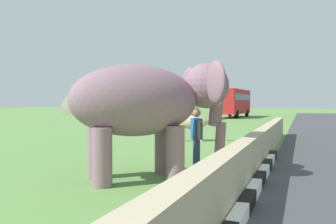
{
  "coord_description": "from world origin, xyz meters",
  "views": [
    {
      "loc": [
        -3.87,
        3.22,
        1.82
      ],
      "look_at": [
        3.77,
        6.29,
        1.6
      ],
      "focal_mm": 35.6,
      "sensor_mm": 36.0,
      "label": 1
    }
  ],
  "objects_px": {
    "cow_near": "(193,123)",
    "cow_mid": "(184,115)",
    "elephant": "(150,102)",
    "bus_white": "(171,100)",
    "person_handler": "(196,135)",
    "bus_red": "(233,101)"
  },
  "relations": [
    {
      "from": "cow_near",
      "to": "person_handler",
      "type": "bearing_deg",
      "value": -161.54
    },
    {
      "from": "bus_white",
      "to": "bus_red",
      "type": "distance_m",
      "value": 12.87
    },
    {
      "from": "elephant",
      "to": "person_handler",
      "type": "height_order",
      "value": "elephant"
    },
    {
      "from": "bus_white",
      "to": "bus_red",
      "type": "bearing_deg",
      "value": -15.8
    },
    {
      "from": "cow_mid",
      "to": "bus_red",
      "type": "bearing_deg",
      "value": -0.96
    },
    {
      "from": "bus_red",
      "to": "cow_near",
      "type": "bearing_deg",
      "value": -173.1
    },
    {
      "from": "cow_near",
      "to": "cow_mid",
      "type": "height_order",
      "value": "same"
    },
    {
      "from": "bus_white",
      "to": "bus_red",
      "type": "height_order",
      "value": "same"
    },
    {
      "from": "person_handler",
      "to": "bus_white",
      "type": "xyz_separation_m",
      "value": [
        20.74,
        8.85,
        1.15
      ]
    },
    {
      "from": "elephant",
      "to": "cow_mid",
      "type": "distance_m",
      "value": 17.53
    },
    {
      "from": "person_handler",
      "to": "cow_near",
      "type": "relative_size",
      "value": 0.86
    },
    {
      "from": "elephant",
      "to": "bus_white",
      "type": "height_order",
      "value": "bus_white"
    },
    {
      "from": "bus_white",
      "to": "cow_mid",
      "type": "relative_size",
      "value": 4.72
    },
    {
      "from": "bus_white",
      "to": "cow_mid",
      "type": "bearing_deg",
      "value": -150.09
    },
    {
      "from": "person_handler",
      "to": "bus_white",
      "type": "relative_size",
      "value": 0.18
    },
    {
      "from": "elephant",
      "to": "cow_near",
      "type": "height_order",
      "value": "elephant"
    },
    {
      "from": "elephant",
      "to": "cow_mid",
      "type": "relative_size",
      "value": 2.02
    },
    {
      "from": "person_handler",
      "to": "cow_mid",
      "type": "distance_m",
      "value": 16.18
    },
    {
      "from": "bus_red",
      "to": "person_handler",
      "type": "bearing_deg",
      "value": -170.83
    },
    {
      "from": "bus_red",
      "to": "cow_near",
      "type": "xyz_separation_m",
      "value": [
        -26.83,
        -3.25,
        -1.21
      ]
    },
    {
      "from": "bus_white",
      "to": "cow_mid",
      "type": "distance_m",
      "value": 6.54
    },
    {
      "from": "cow_near",
      "to": "cow_mid",
      "type": "relative_size",
      "value": 1.0
    }
  ]
}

